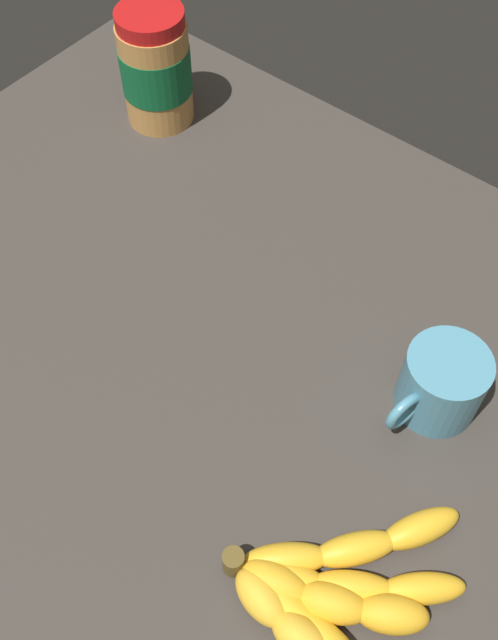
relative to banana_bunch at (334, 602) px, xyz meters
The scene contains 4 objects.
ground_plane 32.16cm from the banana_bunch, 31.19° to the right, with size 99.36×76.71×3.81cm, color #38332D.
banana_bunch is the anchor object (origin of this frame).
peanut_butter_jar 67.92cm from the banana_bunch, 34.60° to the right, with size 9.26×9.26×15.71cm.
coffee_mug 23.33cm from the banana_bunch, 81.43° to the right, with size 8.36×11.75×8.05cm.
Camera 1 is at (-31.31, 33.17, 66.92)cm, focal length 40.90 mm.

